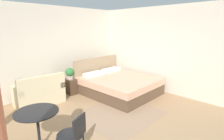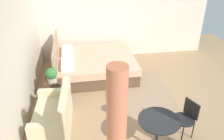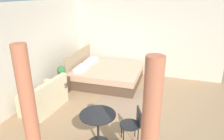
# 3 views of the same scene
# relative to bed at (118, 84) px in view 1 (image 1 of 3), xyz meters

# --- Properties ---
(ground_plane) EXTENTS (8.48, 8.62, 0.02)m
(ground_plane) POSITION_rel_bed_xyz_m (-1.49, -1.13, -0.31)
(ground_plane) COLOR #9E7A56
(wall_back) EXTENTS (8.48, 0.12, 2.83)m
(wall_back) POSITION_rel_bed_xyz_m (-1.49, 1.68, 1.12)
(wall_back) COLOR beige
(wall_back) RESTS_ON ground
(wall_right) EXTENTS (0.12, 5.62, 2.83)m
(wall_right) POSITION_rel_bed_xyz_m (1.25, -1.13, 1.12)
(wall_right) COLOR beige
(wall_right) RESTS_ON ground
(area_rug) EXTENTS (1.92, 1.70, 0.01)m
(area_rug) POSITION_rel_bed_xyz_m (-1.09, -1.07, -0.29)
(area_rug) COLOR #93755B
(area_rug) RESTS_ON ground
(bed) EXTENTS (2.07, 2.32, 1.09)m
(bed) POSITION_rel_bed_xyz_m (0.00, 0.00, 0.00)
(bed) COLOR brown
(bed) RESTS_ON ground
(couch) EXTENTS (1.31, 0.79, 0.88)m
(couch) POSITION_rel_bed_xyz_m (-2.24, 0.97, 0.01)
(couch) COLOR beige
(couch) RESTS_ON ground
(nightstand) EXTENTS (0.46, 0.42, 0.50)m
(nightstand) POSITION_rel_bed_xyz_m (-1.06, 1.07, -0.05)
(nightstand) COLOR #473323
(nightstand) RESTS_ON ground
(potted_plant) EXTENTS (0.28, 0.28, 0.37)m
(potted_plant) POSITION_rel_bed_xyz_m (-1.16, 1.08, 0.40)
(potted_plant) COLOR tan
(potted_plant) RESTS_ON nightstand
(balcony_table) EXTENTS (0.75, 0.75, 0.73)m
(balcony_table) POSITION_rel_bed_xyz_m (-3.11, -0.94, 0.22)
(balcony_table) COLOR black
(balcony_table) RESTS_ON ground
(cafe_chair_near_window) EXTENTS (0.57, 0.57, 0.79)m
(cafe_chair_near_window) POSITION_rel_bed_xyz_m (-2.82, -1.63, 0.19)
(cafe_chair_near_window) COLOR black
(cafe_chair_near_window) RESTS_ON ground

